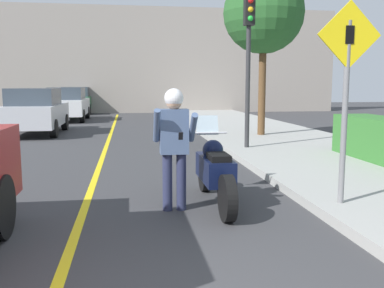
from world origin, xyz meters
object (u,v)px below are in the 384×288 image
(person_biker, at_px, (174,136))
(street_tree, at_px, (264,13))
(motorcycle, at_px, (215,171))
(parked_car_green, at_px, (77,100))
(crossing_sign, at_px, (346,84))
(parked_car_silver, at_px, (36,111))
(parked_car_white, at_px, (68,104))
(traffic_light, at_px, (249,43))

(person_biker, xyz_separation_m, street_tree, (3.76, 7.79, 3.01))
(person_biker, distance_m, street_tree, 9.15)
(motorcycle, distance_m, parked_car_green, 22.41)
(crossing_sign, relative_size, street_tree, 0.52)
(street_tree, bearing_deg, motorcycle, -112.44)
(parked_car_silver, relative_size, parked_car_white, 1.00)
(crossing_sign, relative_size, parked_car_white, 0.66)
(street_tree, height_order, parked_car_green, street_tree)
(motorcycle, xyz_separation_m, parked_car_white, (-4.30, 16.18, 0.35))
(crossing_sign, height_order, parked_car_silver, crossing_sign)
(person_biker, distance_m, parked_car_white, 16.81)
(person_biker, xyz_separation_m, parked_car_white, (-3.66, 16.40, -0.22))
(motorcycle, bearing_deg, street_tree, 67.56)
(parked_car_silver, bearing_deg, street_tree, -18.57)
(person_biker, bearing_deg, motorcycle, 19.69)
(street_tree, bearing_deg, parked_car_white, 130.72)
(traffic_light, xyz_separation_m, parked_car_green, (-6.35, 17.18, -2.01))
(motorcycle, relative_size, person_biker, 1.32)
(motorcycle, bearing_deg, traffic_light, 68.82)
(person_biker, xyz_separation_m, crossing_sign, (2.31, -0.48, 0.73))
(parked_car_silver, bearing_deg, parked_car_white, 86.76)
(street_tree, bearing_deg, parked_car_silver, 161.43)
(motorcycle, distance_m, parked_car_silver, 11.18)
(person_biker, height_order, street_tree, street_tree)
(person_biker, distance_m, crossing_sign, 2.47)
(parked_car_silver, bearing_deg, crossing_sign, -59.87)
(motorcycle, bearing_deg, crossing_sign, -22.81)
(crossing_sign, distance_m, street_tree, 8.69)
(street_tree, distance_m, parked_car_white, 11.82)
(motorcycle, relative_size, parked_car_white, 0.55)
(traffic_light, relative_size, street_tree, 0.74)
(person_biker, relative_size, parked_car_silver, 0.42)
(parked_car_white, relative_size, parked_car_green, 1.00)
(traffic_light, distance_m, street_tree, 3.30)
(motorcycle, xyz_separation_m, person_biker, (-0.63, -0.23, 0.57))
(crossing_sign, bearing_deg, parked_car_white, 109.47)
(traffic_light, xyz_separation_m, parked_car_white, (-6.14, 11.41, -2.01))
(parked_car_green, bearing_deg, street_tree, -62.08)
(street_tree, relative_size, parked_car_green, 1.26)
(person_biker, distance_m, traffic_light, 5.86)
(parked_car_silver, height_order, parked_car_white, same)
(crossing_sign, bearing_deg, parked_car_silver, 120.13)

